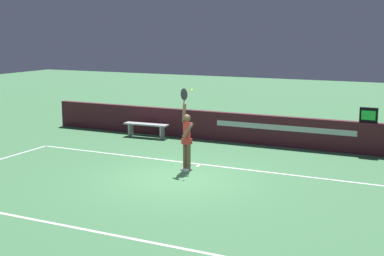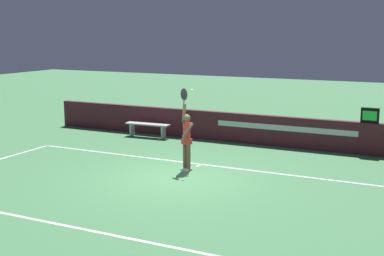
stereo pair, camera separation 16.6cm
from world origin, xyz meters
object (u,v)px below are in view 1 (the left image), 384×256
at_px(tennis_player, 187,137).
at_px(tennis_ball, 192,90).
at_px(courtside_bench_near, 146,127).
at_px(speed_display, 369,115).

distance_m(tennis_player, tennis_ball, 1.35).
distance_m(tennis_ball, courtside_bench_near, 5.43).
height_order(speed_display, courtside_bench_near, speed_display).
xyz_separation_m(tennis_ball, courtside_bench_near, (-3.59, 3.59, -1.92)).
bearing_deg(courtside_bench_near, tennis_ball, -45.06).
bearing_deg(courtside_bench_near, speed_display, 4.63).
height_order(tennis_player, tennis_ball, tennis_player).
distance_m(tennis_player, courtside_bench_near, 5.02).
relative_size(tennis_ball, courtside_bench_near, 0.04).
relative_size(tennis_player, tennis_ball, 34.80).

